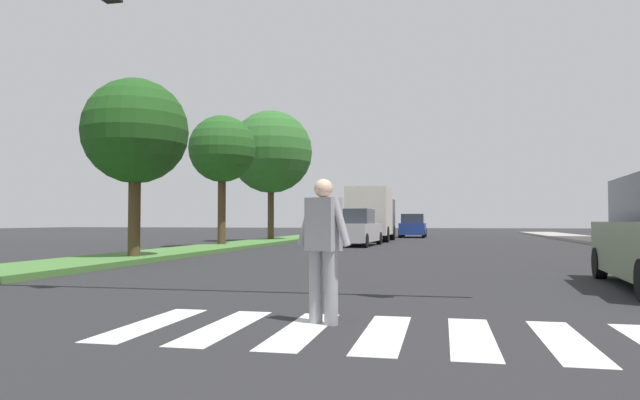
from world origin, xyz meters
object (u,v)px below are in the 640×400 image
Objects in this scene: sedan_midblock at (355,229)px; sedan_distant at (413,227)px; traffic_light_gantry at (118,16)px; pedestrian_performer at (323,244)px; truck_box_delivery at (371,214)px; tree_far at (222,150)px; tree_mid at (135,132)px; tree_distant at (271,152)px.

sedan_midblock is 15.22m from sedan_distant.
traffic_light_gantry reaches higher than pedestrian_performer.
truck_box_delivery is (0.87, 26.00, -2.81)m from traffic_light_gantry.
pedestrian_performer is at bearing -82.45° from sedan_midblock.
traffic_light_gantry is (4.80, -16.45, -0.01)m from tree_far.
tree_mid is 19.27m from truck_box_delivery.
traffic_light_gantry reaches higher than truck_box_delivery.
sedan_midblock is at bearing -97.49° from sedan_distant.
truck_box_delivery is at bearing 90.33° from sedan_midblock.
tree_far is at bearing -120.68° from truck_box_delivery.
truck_box_delivery is at bearing 59.32° from tree_far.
traffic_light_gantry is 6.58× the size of pedestrian_performer.
tree_far reaches higher than sedan_distant.
tree_mid is 0.91× the size of tree_far.
tree_distant is at bearing -158.26° from truck_box_delivery.
tree_mid is 1.24× the size of sedan_distant.
tree_mid is 27.85m from sedan_distant.
tree_far is at bearing -113.32° from sedan_distant.
tree_far is 0.79× the size of tree_distant.
tree_mid is at bearing -84.80° from tree_far.
tree_distant is 1.20× the size of truck_box_delivery.
truck_box_delivery is (4.85, 18.52, -2.23)m from tree_mid.
truck_box_delivery is (-2.79, 27.55, 0.70)m from pedestrian_performer.
traffic_light_gantry reaches higher than sedan_distant.
tree_far is 0.95× the size of truck_box_delivery.
tree_mid is 12.19m from pedestrian_performer.
tree_mid is at bearing 118.04° from traffic_light_gantry.
truck_box_delivery is (-0.04, 6.80, 0.82)m from sedan_midblock.
traffic_light_gantry is 26.16m from truck_box_delivery.
tree_mid is 3.15× the size of pedestrian_performer.
sedan_midblock is at bearing 87.29° from traffic_light_gantry.
sedan_distant is 0.69× the size of truck_box_delivery.
sedan_distant is at bearing 75.62° from tree_mid.
traffic_light_gantry reaches higher than sedan_midblock.
tree_distant reaches higher than traffic_light_gantry.
tree_distant is 1.74× the size of sedan_distant.
truck_box_delivery is (5.66, 9.55, -2.81)m from tree_far.
tree_distant is at bearing 89.29° from tree_far.
sedan_distant reaches higher than pedestrian_performer.
tree_distant reaches higher than tree_mid.
pedestrian_performer is (3.66, -1.56, -3.51)m from traffic_light_gantry.
sedan_midblock is (5.70, 2.75, -3.63)m from tree_far.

